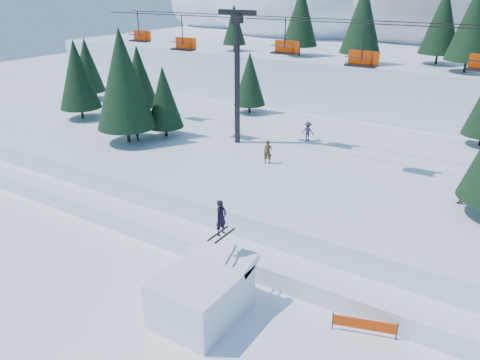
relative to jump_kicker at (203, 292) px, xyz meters
The scene contains 9 objects.
ground 2.02m from the jump_kicker, 78.12° to the right, with size 160.00×160.00×0.00m, color white.
mid_shelf 16.47m from the jump_kicker, 88.88° to the left, with size 70.00×22.00×2.50m, color white.
berm 6.51m from the jump_kicker, 87.14° to the left, with size 70.00×6.00×1.10m, color white.
mountain_ridge 72.45m from the jump_kicker, 93.78° to the left, with size 119.00×60.45×26.46m.
jump_kicker is the anchor object (origin of this frame).
chairlift 18.40m from the jump_kicker, 86.37° to the left, with size 46.26×3.21×10.28m.
conifer_stand 17.92m from the jump_kicker, 79.14° to the left, with size 62.44×18.54×9.06m.
distant_skiers 16.46m from the jump_kicker, 89.84° to the left, with size 30.40×8.13×1.79m.
banner_near 7.48m from the jump_kicker, 21.70° to the left, with size 2.73×0.91×0.90m.
Camera 1 is at (10.87, -12.78, 14.65)m, focal length 35.00 mm.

